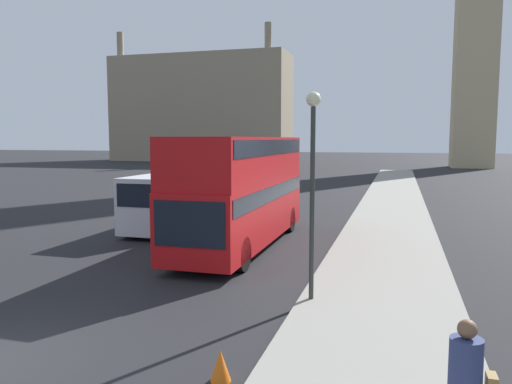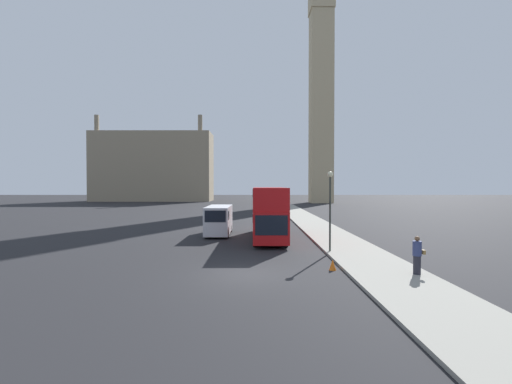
{
  "view_description": "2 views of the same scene",
  "coord_description": "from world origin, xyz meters",
  "views": [
    {
      "loc": [
        7.34,
        -6.93,
        4.14
      ],
      "look_at": [
        2.25,
        10.76,
        2.18
      ],
      "focal_mm": 35.0,
      "sensor_mm": 36.0,
      "label": 1
    },
    {
      "loc": [
        0.54,
        -16.76,
        4.34
      ],
      "look_at": [
        0.38,
        18.71,
        3.72
      ],
      "focal_mm": 24.0,
      "sensor_mm": 36.0,
      "label": 2
    }
  ],
  "objects": [
    {
      "name": "clock_tower",
      "position": [
        17.33,
        71.67,
        36.42
      ],
      "size": [
        6.03,
        6.2,
        71.03
      ],
      "color": "tan",
      "rests_on": "ground_plane"
    },
    {
      "name": "street_lamp",
      "position": [
        5.3,
        5.16,
        3.57
      ],
      "size": [
        0.36,
        0.36,
        5.13
      ],
      "color": "#2D332D",
      "rests_on": "sidewalk_strip"
    },
    {
      "name": "white_van",
      "position": [
        -2.75,
        13.42,
        1.37
      ],
      "size": [
        2.04,
        5.56,
        2.55
      ],
      "color": "silver",
      "rests_on": "ground_plane"
    },
    {
      "name": "building_block_distant",
      "position": [
        -29.13,
        81.99,
        9.82
      ],
      "size": [
        33.58,
        10.21,
        23.91
      ],
      "color": "gray",
      "rests_on": "ground_plane"
    },
    {
      "name": "ground_plane",
      "position": [
        0.0,
        0.0,
        0.0
      ],
      "size": [
        300.0,
        300.0,
        0.0
      ],
      "primitive_type": "plane",
      "color": "black"
    },
    {
      "name": "pedestrian",
      "position": [
        8.2,
        -0.6,
        1.05
      ],
      "size": [
        0.56,
        0.4,
        1.81
      ],
      "color": "#23232D",
      "rests_on": "sidewalk_strip"
    },
    {
      "name": "sidewalk_strip",
      "position": [
        6.98,
        0.0,
        0.07
      ],
      "size": [
        3.95,
        120.0,
        0.15
      ],
      "color": "gray",
      "rests_on": "ground_plane"
    },
    {
      "name": "traffic_cone",
      "position": [
        4.49,
        0.77,
        0.28
      ],
      "size": [
        0.36,
        0.36,
        0.55
      ],
      "color": "orange",
      "rests_on": "ground_plane"
    },
    {
      "name": "red_double_decker_bus",
      "position": [
        1.58,
        11.17,
        2.35
      ],
      "size": [
        2.54,
        10.11,
        4.21
      ],
      "color": "#B71114",
      "rests_on": "ground_plane"
    }
  ]
}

